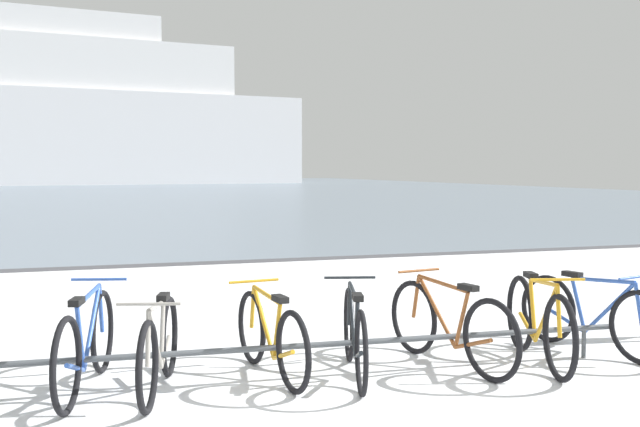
{
  "coord_description": "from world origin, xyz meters",
  "views": [
    {
      "loc": [
        -1.79,
        -3.54,
        1.76
      ],
      "look_at": [
        0.62,
        3.93,
        1.27
      ],
      "focal_mm": 41.39,
      "sensor_mm": 36.0,
      "label": 1
    }
  ],
  "objects_px": {
    "bicycle_3": "(271,336)",
    "bicycle_5": "(449,326)",
    "bicycle_7": "(592,316)",
    "bicycle_1": "(86,344)",
    "ferry_ship": "(52,113)",
    "bicycle_4": "(355,335)",
    "bicycle_6": "(539,323)",
    "bicycle_2": "(159,348)"
  },
  "relations": [
    {
      "from": "bicycle_3",
      "to": "bicycle_5",
      "type": "height_order",
      "value": "bicycle_5"
    },
    {
      "from": "bicycle_7",
      "to": "bicycle_1",
      "type": "bearing_deg",
      "value": 177.43
    },
    {
      "from": "bicycle_3",
      "to": "ferry_ship",
      "type": "relative_size",
      "value": 0.03
    },
    {
      "from": "ferry_ship",
      "to": "bicycle_1",
      "type": "bearing_deg",
      "value": -87.8
    },
    {
      "from": "bicycle_1",
      "to": "bicycle_7",
      "type": "xyz_separation_m",
      "value": [
        4.58,
        -0.21,
        -0.02
      ]
    },
    {
      "from": "bicycle_4",
      "to": "bicycle_1",
      "type": "bearing_deg",
      "value": 173.04
    },
    {
      "from": "bicycle_5",
      "to": "bicycle_7",
      "type": "xyz_separation_m",
      "value": [
        1.52,
        0.02,
        -0.01
      ]
    },
    {
      "from": "bicycle_6",
      "to": "ferry_ship",
      "type": "xyz_separation_m",
      "value": [
        -6.81,
        77.43,
        7.17
      ]
    },
    {
      "from": "bicycle_1",
      "to": "ferry_ship",
      "type": "height_order",
      "value": "ferry_ship"
    },
    {
      "from": "bicycle_1",
      "to": "ferry_ship",
      "type": "relative_size",
      "value": 0.03
    },
    {
      "from": "bicycle_4",
      "to": "bicycle_6",
      "type": "xyz_separation_m",
      "value": [
        1.7,
        -0.15,
        0.02
      ]
    },
    {
      "from": "bicycle_1",
      "to": "bicycle_2",
      "type": "relative_size",
      "value": 1.11
    },
    {
      "from": "bicycle_6",
      "to": "bicycle_5",
      "type": "bearing_deg",
      "value": 166.46
    },
    {
      "from": "bicycle_5",
      "to": "bicycle_3",
      "type": "bearing_deg",
      "value": 174.17
    },
    {
      "from": "bicycle_5",
      "to": "ferry_ship",
      "type": "distance_m",
      "value": 77.8
    },
    {
      "from": "bicycle_2",
      "to": "bicycle_6",
      "type": "height_order",
      "value": "bicycle_6"
    },
    {
      "from": "bicycle_2",
      "to": "bicycle_7",
      "type": "relative_size",
      "value": 0.94
    },
    {
      "from": "bicycle_3",
      "to": "bicycle_6",
      "type": "xyz_separation_m",
      "value": [
        2.37,
        -0.35,
        0.03
      ]
    },
    {
      "from": "bicycle_1",
      "to": "bicycle_5",
      "type": "distance_m",
      "value": 3.07
    },
    {
      "from": "bicycle_6",
      "to": "bicycle_2",
      "type": "bearing_deg",
      "value": 176.77
    },
    {
      "from": "bicycle_6",
      "to": "bicycle_4",
      "type": "bearing_deg",
      "value": 174.94
    },
    {
      "from": "bicycle_1",
      "to": "bicycle_6",
      "type": "xyz_separation_m",
      "value": [
        3.85,
        -0.41,
        0.01
      ]
    },
    {
      "from": "bicycle_1",
      "to": "bicycle_3",
      "type": "relative_size",
      "value": 1.08
    },
    {
      "from": "bicycle_4",
      "to": "bicycle_5",
      "type": "xyz_separation_m",
      "value": [
        0.91,
        0.04,
        0.01
      ]
    },
    {
      "from": "bicycle_6",
      "to": "bicycle_7",
      "type": "xyz_separation_m",
      "value": [
        0.73,
        0.21,
        -0.02
      ]
    },
    {
      "from": "bicycle_5",
      "to": "bicycle_7",
      "type": "height_order",
      "value": "bicycle_5"
    },
    {
      "from": "bicycle_5",
      "to": "bicycle_7",
      "type": "bearing_deg",
      "value": 0.65
    },
    {
      "from": "bicycle_1",
      "to": "bicycle_5",
      "type": "xyz_separation_m",
      "value": [
        3.06,
        -0.22,
        -0.01
      ]
    },
    {
      "from": "bicycle_4",
      "to": "ferry_ship",
      "type": "height_order",
      "value": "ferry_ship"
    },
    {
      "from": "bicycle_6",
      "to": "bicycle_7",
      "type": "bearing_deg",
      "value": 15.71
    },
    {
      "from": "bicycle_6",
      "to": "ferry_ship",
      "type": "relative_size",
      "value": 0.03
    },
    {
      "from": "bicycle_4",
      "to": "bicycle_6",
      "type": "height_order",
      "value": "bicycle_6"
    },
    {
      "from": "bicycle_3",
      "to": "bicycle_7",
      "type": "relative_size",
      "value": 0.96
    },
    {
      "from": "bicycle_7",
      "to": "ferry_ship",
      "type": "distance_m",
      "value": 77.92
    },
    {
      "from": "bicycle_5",
      "to": "bicycle_6",
      "type": "bearing_deg",
      "value": -13.54
    },
    {
      "from": "bicycle_1",
      "to": "bicycle_2",
      "type": "distance_m",
      "value": 0.59
    },
    {
      "from": "bicycle_1",
      "to": "bicycle_3",
      "type": "height_order",
      "value": "bicycle_1"
    },
    {
      "from": "bicycle_1",
      "to": "bicycle_5",
      "type": "height_order",
      "value": "bicycle_1"
    },
    {
      "from": "bicycle_6",
      "to": "ferry_ship",
      "type": "bearing_deg",
      "value": 95.03
    },
    {
      "from": "bicycle_7",
      "to": "bicycle_5",
      "type": "bearing_deg",
      "value": -179.35
    },
    {
      "from": "bicycle_6",
      "to": "bicycle_7",
      "type": "distance_m",
      "value": 0.76
    },
    {
      "from": "bicycle_2",
      "to": "bicycle_4",
      "type": "bearing_deg",
      "value": -1.3
    }
  ]
}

